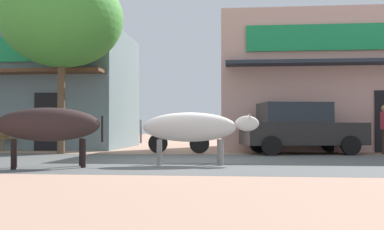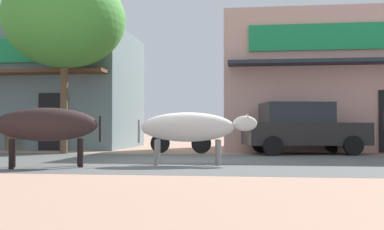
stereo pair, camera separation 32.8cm
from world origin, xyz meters
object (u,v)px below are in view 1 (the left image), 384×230
at_px(cow_near_brown, 46,125).
at_px(cafe_chair_near_tree, 7,137).
at_px(parked_hatchback_car, 300,128).
at_px(cow_far_dark, 193,128).
at_px(roadside_tree, 62,19).
at_px(parked_motorcycle, 179,139).

relative_size(cow_near_brown, cafe_chair_near_tree, 2.89).
height_order(cow_near_brown, cafe_chair_near_tree, cow_near_brown).
xyz_separation_m(parked_hatchback_car, cow_far_dark, (-3.01, -4.49, 0.02)).
height_order(parked_hatchback_car, cafe_chair_near_tree, parked_hatchback_car).
bearing_deg(cow_far_dark, roadside_tree, 140.84).
bearing_deg(roadside_tree, cow_near_brown, -72.22).
height_order(roadside_tree, cow_near_brown, roadside_tree).
relative_size(roadside_tree, parked_motorcycle, 2.94).
relative_size(cow_far_dark, cafe_chair_near_tree, 3.02).
relative_size(roadside_tree, parked_hatchback_car, 1.47).
distance_m(roadside_tree, parked_hatchback_car, 8.47).
bearing_deg(cow_near_brown, cafe_chair_near_tree, 123.07).
bearing_deg(roadside_tree, cafe_chair_near_tree, 149.30).
height_order(parked_hatchback_car, parked_motorcycle, parked_hatchback_car).
xyz_separation_m(parked_hatchback_car, parked_motorcycle, (-3.90, -0.05, -0.36)).
bearing_deg(cow_far_dark, parked_motorcycle, 101.25).
xyz_separation_m(parked_motorcycle, cow_far_dark, (0.88, -4.44, 0.38)).
distance_m(parked_motorcycle, cow_near_brown, 6.01).
bearing_deg(cafe_chair_near_tree, cow_far_dark, -36.29).
height_order(parked_motorcycle, cow_far_dark, cow_far_dark).
distance_m(parked_hatchback_car, cafe_chair_near_tree, 10.36).
xyz_separation_m(parked_motorcycle, cow_near_brown, (-2.19, -5.58, 0.44)).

